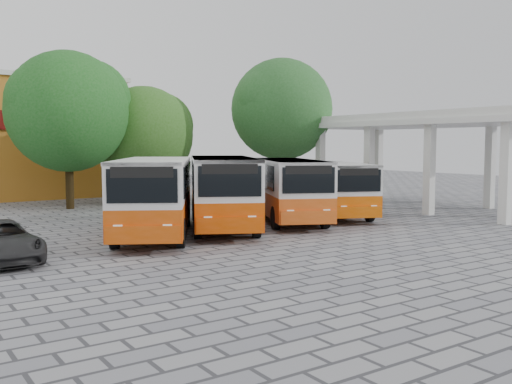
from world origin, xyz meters
TOP-DOWN VIEW (x-y plane):
  - ground at (0.00, 0.00)m, footprint 90.00×90.00m
  - terminal_shelter at (10.50, 4.00)m, footprint 6.80×15.80m
  - bus_far_left at (-6.86, 3.49)m, footprint 6.47×9.24m
  - bus_centre_left at (-3.50, 3.82)m, footprint 6.27×9.28m
  - bus_centre_right at (0.29, 4.03)m, footprint 5.77×8.80m
  - bus_far_right at (3.43, 4.26)m, footprint 5.28×8.15m
  - tree_left at (-6.76, 15.27)m, footprint 7.17×6.83m
  - tree_middle at (-1.88, 15.97)m, footprint 6.42×6.11m
  - tree_right at (6.55, 12.86)m, footprint 7.01×6.68m

SIDE VIEW (x-z plane):
  - ground at x=0.00m, z-range 0.00..0.00m
  - bus_far_right at x=3.43m, z-range 0.22..2.95m
  - bus_centre_right at x=0.29m, z-range 0.23..3.18m
  - bus_far_left at x=-6.86m, z-range 0.24..3.34m
  - bus_centre_left at x=-3.50m, z-range 0.24..3.36m
  - tree_middle at x=-1.88m, z-range 0.80..8.10m
  - terminal_shelter at x=10.50m, z-range 2.21..7.61m
  - tree_left at x=-6.76m, z-range 1.28..10.23m
  - tree_right at x=6.55m, z-range 1.54..10.87m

